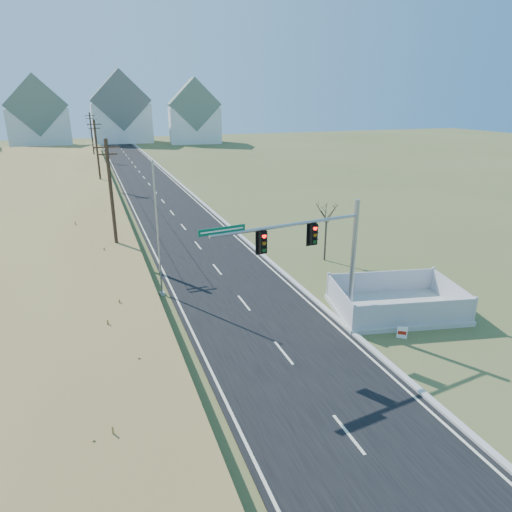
{
  "coord_description": "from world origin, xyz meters",
  "views": [
    {
      "loc": [
        -7.88,
        -19.64,
        11.78
      ],
      "look_at": [
        0.34,
        2.82,
        3.4
      ],
      "focal_mm": 32.0,
      "sensor_mm": 36.0,
      "label": 1
    }
  ],
  "objects": [
    {
      "name": "ground",
      "position": [
        0.0,
        0.0,
        0.0
      ],
      "size": [
        260.0,
        260.0,
        0.0
      ],
      "primitive_type": "plane",
      "color": "#4E5629",
      "rests_on": "ground"
    },
    {
      "name": "condo_n",
      "position": [
        2.0,
        112.0,
        7.61
      ],
      "size": [
        15.27,
        10.2,
        18.54
      ],
      "color": "white",
      "rests_on": "ground"
    },
    {
      "name": "condo_ne",
      "position": [
        20.0,
        104.0,
        6.84
      ],
      "size": [
        14.12,
        10.51,
        16.52
      ],
      "rotation": [
        0.0,
        0.0,
        -0.1
      ],
      "color": "white",
      "rests_on": "ground"
    },
    {
      "name": "road",
      "position": [
        0.0,
        50.0,
        0.03
      ],
      "size": [
        8.0,
        180.0,
        0.06
      ],
      "primitive_type": "cube",
      "color": "black",
      "rests_on": "ground"
    },
    {
      "name": "fence_enclosure",
      "position": [
        7.92,
        0.03,
        0.31
      ],
      "size": [
        7.91,
        6.18,
        1.62
      ],
      "rotation": [
        0.0,
        0.0,
        -0.21
      ],
      "color": "#B7B5AD",
      "rests_on": "ground"
    },
    {
      "name": "utility_pole_mid",
      "position": [
        -6.5,
        45.0,
        4.68
      ],
      "size": [
        1.8,
        0.26,
        9.0
      ],
      "color": "#422D1E",
      "rests_on": "ground"
    },
    {
      "name": "open_sign",
      "position": [
        6.29,
        -2.73,
        0.34
      ],
      "size": [
        0.46,
        0.33,
        0.64
      ],
      "rotation": [
        0.0,
        0.0,
        -0.58
      ],
      "color": "white",
      "rests_on": "ground"
    },
    {
      "name": "traffic_signal_mast",
      "position": [
        2.66,
        -0.73,
        4.29
      ],
      "size": [
        8.66,
        1.42,
        6.94
      ],
      "rotation": [
        0.0,
        0.0,
        0.13
      ],
      "color": "#9EA0A5",
      "rests_on": "ground"
    },
    {
      "name": "utility_pole_far",
      "position": [
        -6.5,
        75.0,
        4.68
      ],
      "size": [
        1.8,
        0.26,
        9.0
      ],
      "color": "#422D1E",
      "rests_on": "ground"
    },
    {
      "name": "condo_nnw",
      "position": [
        -18.0,
        108.0,
        6.94
      ],
      "size": [
        14.93,
        11.17,
        17.03
      ],
      "rotation": [
        0.0,
        0.0,
        0.07
      ],
      "color": "white",
      "rests_on": "ground"
    },
    {
      "name": "curb",
      "position": [
        4.15,
        50.0,
        0.09
      ],
      "size": [
        0.3,
        180.0,
        0.18
      ],
      "primitive_type": "cube",
      "color": "#B2AFA8",
      "rests_on": "ground"
    },
    {
      "name": "bare_tree",
      "position": [
        8.26,
        9.27,
        3.8
      ],
      "size": [
        1.78,
        1.78,
        4.72
      ],
      "color": "#4C3F33",
      "rests_on": "ground"
    },
    {
      "name": "flagpole",
      "position": [
        -4.4,
        7.05,
        3.35
      ],
      "size": [
        0.38,
        0.38,
        8.38
      ],
      "color": "#B7B5AD",
      "rests_on": "ground"
    },
    {
      "name": "utility_pole_near",
      "position": [
        -6.5,
        15.0,
        4.68
      ],
      "size": [
        1.8,
        0.26,
        9.0
      ],
      "color": "#422D1E",
      "rests_on": "ground"
    }
  ]
}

